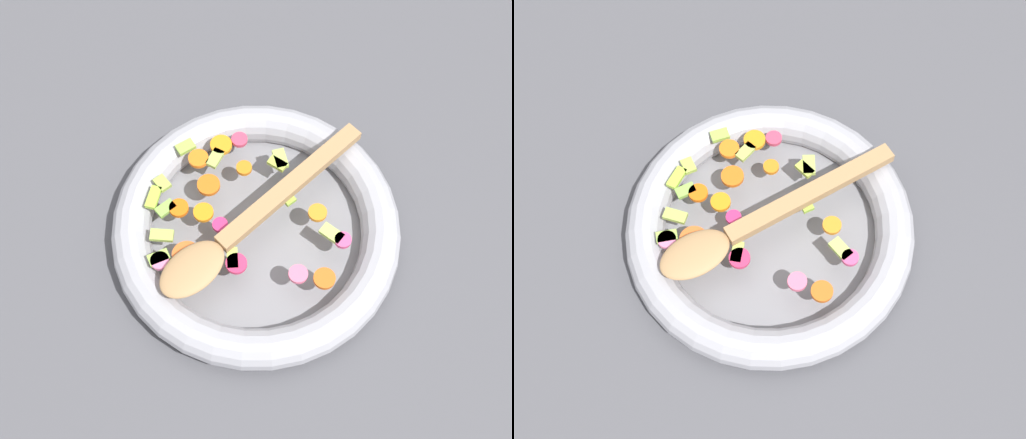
{
  "view_description": "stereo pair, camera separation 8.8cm",
  "coord_description": "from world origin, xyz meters",
  "views": [
    {
      "loc": [
        0.18,
        -0.34,
        0.85
      ],
      "look_at": [
        0.0,
        0.0,
        0.05
      ],
      "focal_mm": 50.0,
      "sensor_mm": 36.0,
      "label": 1
    },
    {
      "loc": [
        0.25,
        -0.29,
        0.85
      ],
      "look_at": [
        0.0,
        0.0,
        0.05
      ],
      "focal_mm": 50.0,
      "sensor_mm": 36.0,
      "label": 2
    }
  ],
  "objects": [
    {
      "name": "wooden_spoon",
      "position": [
        -0.01,
        -0.02,
        0.06
      ],
      "size": [
        0.14,
        0.32,
        0.01
      ],
      "color": "#A87F51",
      "rests_on": "chopped_vegetables"
    },
    {
      "name": "skillet",
      "position": [
        0.0,
        0.0,
        0.02
      ],
      "size": [
        0.37,
        0.37,
        0.05
      ],
      "color": "slate",
      "rests_on": "ground_plane"
    },
    {
      "name": "chopped_vegetables",
      "position": [
        -0.04,
        -0.01,
        0.05
      ],
      "size": [
        0.27,
        0.22,
        0.01
      ],
      "color": "orange",
      "rests_on": "skillet"
    },
    {
      "name": "ground_plane",
      "position": [
        0.0,
        0.0,
        0.0
      ],
      "size": [
        4.0,
        4.0,
        0.0
      ],
      "primitive_type": "plane",
      "color": "#4C4C51"
    }
  ]
}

